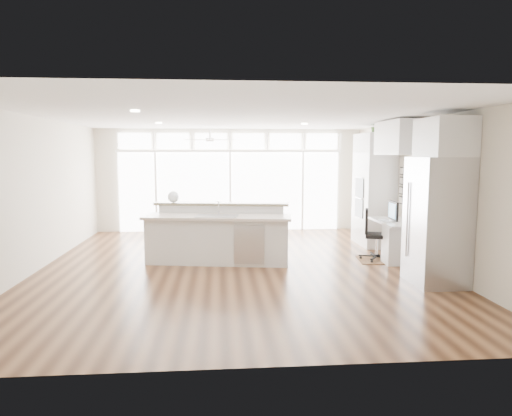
{
  "coord_description": "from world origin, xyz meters",
  "views": [
    {
      "loc": [
        -0.3,
        -8.16,
        2.05
      ],
      "look_at": [
        0.42,
        0.6,
        1.0
      ],
      "focal_mm": 32.0,
      "sensor_mm": 36.0,
      "label": 1
    }
  ],
  "objects": [
    {
      "name": "oven_cabinet",
      "position": [
        3.17,
        1.8,
        1.25
      ],
      "size": [
        0.64,
        1.2,
        2.5
      ],
      "primitive_type": "cube",
      "color": "silver",
      "rests_on": "floor"
    },
    {
      "name": "fridge_cabinet",
      "position": [
        3.17,
        -1.35,
        2.3
      ],
      "size": [
        0.64,
        0.9,
        0.6
      ],
      "primitive_type": "cube",
      "color": "silver",
      "rests_on": "wall_right"
    },
    {
      "name": "desk_window",
      "position": [
        3.46,
        0.3,
        1.55
      ],
      "size": [
        0.04,
        0.85,
        0.85
      ],
      "primitive_type": "cube",
      "color": "white",
      "rests_on": "wall_right"
    },
    {
      "name": "wall_front",
      "position": [
        0.0,
        -4.0,
        1.35
      ],
      "size": [
        7.0,
        0.04,
        2.7
      ],
      "primitive_type": "cube",
      "color": "beige",
      "rests_on": "floor"
    },
    {
      "name": "monitor",
      "position": [
        3.05,
        0.3,
        0.96
      ],
      "size": [
        0.11,
        0.48,
        0.4
      ],
      "primitive_type": "cube",
      "rotation": [
        0.0,
        0.0,
        -0.06
      ],
      "color": "black",
      "rests_on": "desk_nook"
    },
    {
      "name": "potted_plant",
      "position": [
        3.17,
        1.8,
        2.62
      ],
      "size": [
        0.33,
        0.36,
        0.25
      ],
      "primitive_type": "imported",
      "rotation": [
        0.0,
        0.0,
        0.15
      ],
      "color": "#3A632A",
      "rests_on": "oven_cabinet"
    },
    {
      "name": "desk_nook",
      "position": [
        3.13,
        0.3,
        0.38
      ],
      "size": [
        0.72,
        1.3,
        0.76
      ],
      "primitive_type": "cube",
      "color": "silver",
      "rests_on": "floor"
    },
    {
      "name": "rug",
      "position": [
        2.87,
        0.24,
        0.01
      ],
      "size": [
        1.04,
        0.81,
        0.01
      ],
      "primitive_type": "cube",
      "rotation": [
        0.0,
        0.0,
        -0.12
      ],
      "color": "#3C2313",
      "rests_on": "floor"
    },
    {
      "name": "wall_left",
      "position": [
        -3.5,
        0.0,
        1.35
      ],
      "size": [
        0.04,
        8.0,
        2.7
      ],
      "primitive_type": "cube",
      "color": "beige",
      "rests_on": "floor"
    },
    {
      "name": "keyboard",
      "position": [
        2.88,
        0.3,
        0.77
      ],
      "size": [
        0.15,
        0.36,
        0.02
      ],
      "primitive_type": "cube",
      "rotation": [
        0.0,
        0.0,
        0.05
      ],
      "color": "silver",
      "rests_on": "desk_nook"
    },
    {
      "name": "recessed_lights",
      "position": [
        0.0,
        0.2,
        2.68
      ],
      "size": [
        3.4,
        3.0,
        0.02
      ],
      "primitive_type": "cube",
      "color": "silver",
      "rests_on": "ceiling"
    },
    {
      "name": "floor",
      "position": [
        0.0,
        0.0,
        -0.01
      ],
      "size": [
        7.0,
        8.0,
        0.02
      ],
      "primitive_type": "cube",
      "color": "#3E2313",
      "rests_on": "ground"
    },
    {
      "name": "framed_photos",
      "position": [
        3.46,
        0.92,
        1.4
      ],
      "size": [
        0.06,
        0.22,
        0.8
      ],
      "primitive_type": "cube",
      "color": "black",
      "rests_on": "wall_right"
    },
    {
      "name": "wall_back",
      "position": [
        0.0,
        4.0,
        1.35
      ],
      "size": [
        7.0,
        0.04,
        2.7
      ],
      "primitive_type": "cube",
      "color": "beige",
      "rests_on": "floor"
    },
    {
      "name": "ceiling_fan",
      "position": [
        -0.5,
        2.8,
        2.48
      ],
      "size": [
        1.16,
        1.16,
        0.32
      ],
      "primitive_type": "cube",
      "color": "white",
      "rests_on": "ceiling"
    },
    {
      "name": "kitchen_island",
      "position": [
        -0.32,
        0.35,
        0.55
      ],
      "size": [
        2.89,
        1.46,
        1.09
      ],
      "primitive_type": "cube",
      "rotation": [
        0.0,
        0.0,
        -0.16
      ],
      "color": "silver",
      "rests_on": "floor"
    },
    {
      "name": "transom_row",
      "position": [
        0.0,
        3.94,
        2.38
      ],
      "size": [
        5.9,
        0.06,
        0.4
      ],
      "primitive_type": "cube",
      "color": "white",
      "rests_on": "wall_back"
    },
    {
      "name": "wall_right",
      "position": [
        3.5,
        0.0,
        1.35
      ],
      "size": [
        0.04,
        8.0,
        2.7
      ],
      "primitive_type": "cube",
      "color": "beige",
      "rests_on": "floor"
    },
    {
      "name": "upper_cabinets",
      "position": [
        3.17,
        0.3,
        2.35
      ],
      "size": [
        0.64,
        1.3,
        0.64
      ],
      "primitive_type": "cube",
      "color": "silver",
      "rests_on": "wall_right"
    },
    {
      "name": "glass_wall",
      "position": [
        0.0,
        3.94,
        1.05
      ],
      "size": [
        5.8,
        0.06,
        2.08
      ],
      "primitive_type": "cube",
      "color": "white",
      "rests_on": "wall_back"
    },
    {
      "name": "office_chair",
      "position": [
        2.74,
        0.29,
        0.49
      ],
      "size": [
        0.63,
        0.61,
        0.98
      ],
      "primitive_type": "cube",
      "rotation": [
        0.0,
        0.0,
        -0.31
      ],
      "color": "black",
      "rests_on": "floor"
    },
    {
      "name": "fishbowl",
      "position": [
        -1.2,
        0.89,
        1.21
      ],
      "size": [
        0.26,
        0.26,
        0.22
      ],
      "primitive_type": "sphere",
      "rotation": [
        0.0,
        0.0,
        -0.19
      ],
      "color": "white",
      "rests_on": "kitchen_island"
    },
    {
      "name": "refrigerator",
      "position": [
        3.11,
        -1.35,
        1.0
      ],
      "size": [
        0.76,
        0.9,
        2.0
      ],
      "primitive_type": "cube",
      "color": "#B1B1B6",
      "rests_on": "floor"
    },
    {
      "name": "ceiling",
      "position": [
        0.0,
        0.0,
        2.7
      ],
      "size": [
        7.0,
        8.0,
        0.02
      ],
      "primitive_type": "cube",
      "color": "white",
      "rests_on": "wall_back"
    }
  ]
}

